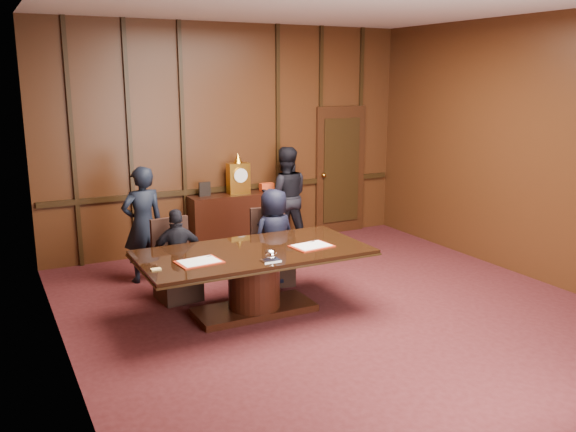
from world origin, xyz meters
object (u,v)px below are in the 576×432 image
object	(u,v)px
signatory_right	(274,237)
sideboard	(239,219)
signatory_left	(178,255)
witness_right	(285,197)
conference_table	(254,271)
witness_left	(143,225)

from	to	relation	value
signatory_right	sideboard	bearing A→B (deg)	-107.28
signatory_left	witness_right	distance (m)	2.83
sideboard	conference_table	bearing A→B (deg)	-109.12
signatory_right	witness_right	world-z (taller)	witness_right
signatory_left	witness_left	size ratio (longest dim) A/B	0.74
conference_table	signatory_right	bearing A→B (deg)	50.91
witness_left	signatory_left	bearing A→B (deg)	93.99
sideboard	witness_left	bearing A→B (deg)	-153.23
conference_table	signatory_left	xyz separation A→B (m)	(-0.65, 0.80, 0.06)
conference_table	signatory_left	bearing A→B (deg)	129.09
sideboard	conference_table	xyz separation A→B (m)	(-0.90, -2.60, 0.02)
sideboard	conference_table	distance (m)	2.75
sideboard	conference_table	world-z (taller)	sideboard
sideboard	witness_left	size ratio (longest dim) A/B	1.03
sideboard	witness_left	xyz separation A→B (m)	(-1.74, -0.88, 0.29)
conference_table	witness_right	bearing A→B (deg)	56.04
signatory_right	witness_right	bearing A→B (deg)	-130.54
signatory_left	witness_right	size ratio (longest dim) A/B	0.71
sideboard	signatory_left	xyz separation A→B (m)	(-1.55, -1.80, 0.09)
signatory_left	signatory_right	bearing A→B (deg)	-170.31
witness_left	witness_right	size ratio (longest dim) A/B	0.97
signatory_left	witness_right	bearing A→B (deg)	-134.75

